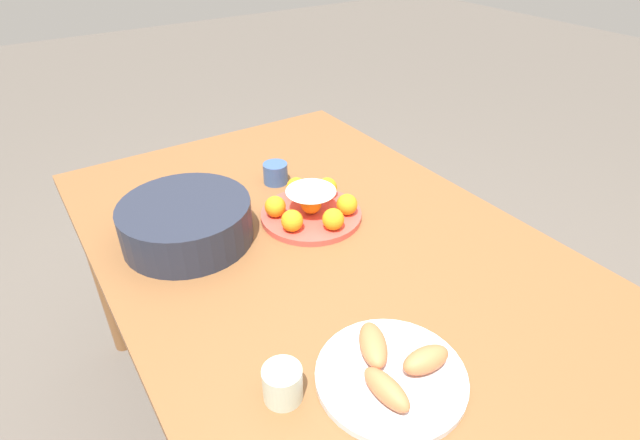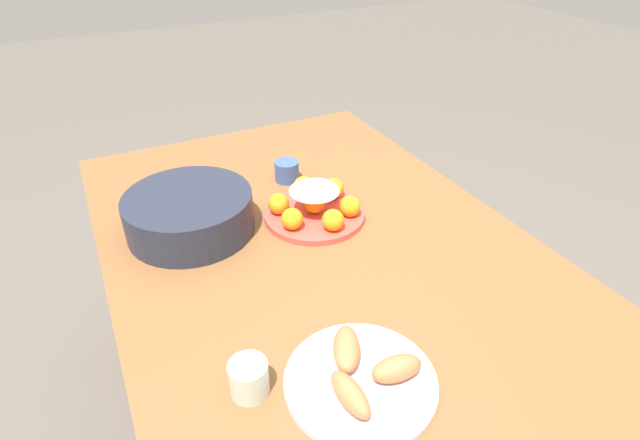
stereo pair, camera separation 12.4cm
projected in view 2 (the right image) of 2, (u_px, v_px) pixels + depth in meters
name	position (u px, v px, depth m)	size (l,w,h in m)	color
ground_plane	(324.00, 432.00, 1.61)	(12.00, 12.00, 0.00)	#5B544C
dining_table	(326.00, 277.00, 1.25)	(1.56, 0.99, 0.73)	brown
cake_plate	(315.00, 206.00, 1.31)	(0.27, 0.27, 0.09)	#E04C42
serving_bowl	(189.00, 212.00, 1.25)	(0.32, 0.32, 0.10)	#232838
seafood_platter	(362.00, 377.00, 0.87)	(0.27, 0.27, 0.06)	silver
cup_near	(287.00, 171.00, 1.48)	(0.07, 0.07, 0.06)	#38568E
cup_far	(249.00, 378.00, 0.85)	(0.07, 0.07, 0.07)	beige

